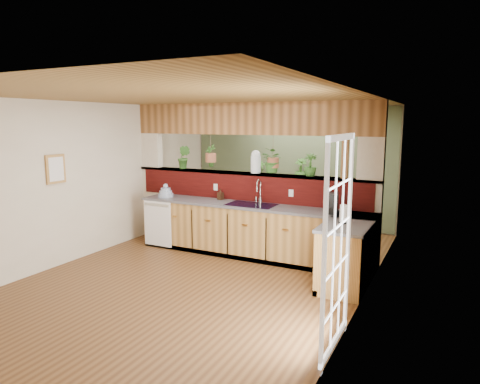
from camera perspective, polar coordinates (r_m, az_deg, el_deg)
The scene contains 28 objects.
ground at distance 6.70m, azimuth -4.11°, elevation -10.53°, with size 4.60×7.00×0.01m, color #57361A.
ceiling at distance 6.31m, azimuth -4.39°, elevation 12.28°, with size 4.60×7.00×0.01m, color brown.
wall_back at distance 9.52m, azimuth 6.68°, elevation 3.42°, with size 4.60×0.02×2.60m, color beige.
wall_left at distance 7.80m, azimuth -18.89°, elevation 1.67°, with size 0.02×7.00×2.60m, color beige.
wall_right at distance 5.57m, azimuth 16.51°, elevation -1.13°, with size 0.02×7.00×2.60m, color beige.
pass_through_partition at distance 7.55m, azimuth 1.23°, elevation 1.10°, with size 4.60×0.21×2.60m.
pass_through_ledge at distance 7.54m, azimuth 1.04°, elevation 2.47°, with size 4.60×0.21×0.04m, color brown.
header_beam at distance 7.49m, azimuth 1.06°, elevation 9.74°, with size 4.60×0.15×0.55m, color brown.
sage_backwall at distance 9.50m, azimuth 6.64°, elevation 3.41°, with size 4.55×0.02×2.55m, color #546545.
countertop at distance 6.96m, azimuth 5.53°, elevation -5.91°, with size 4.14×1.52×0.90m.
dishwasher at distance 7.90m, azimuth -10.93°, elevation -4.12°, with size 0.58×0.03×0.82m.
navy_sink at distance 7.19m, azimuth 1.52°, elevation -2.31°, with size 0.82×0.50×0.18m.
french_door at distance 4.39m, azimuth 12.86°, elevation -7.12°, with size 0.06×1.02×2.16m, color white.
framed_print at distance 7.22m, azimuth -23.36°, elevation 2.83°, with size 0.04×0.35×0.45m.
faucet at distance 7.25m, azimuth 2.58°, elevation 0.22°, with size 0.18×0.18×0.42m.
dish_stack at distance 8.00m, azimuth -9.88°, elevation -0.11°, with size 0.29×0.29×0.25m.
soap_dispenser at distance 7.61m, azimuth -2.61°, elevation -0.31°, with size 0.09×0.09×0.19m, color #3B2415.
coffee_maker at distance 6.65m, azimuth 12.19°, elevation -1.56°, with size 0.16×0.28×0.31m.
paper_towel at distance 6.04m, azimuth 13.64°, elevation -2.89°, with size 0.13×0.13×0.27m.
glass_jar at distance 7.45m, azimuth 2.11°, elevation 4.07°, with size 0.18×0.18×0.40m.
ledge_plant_left at distance 8.19m, azimuth -7.49°, elevation 4.63°, with size 0.24×0.20×0.44m, color #2B571E.
ledge_plant_right at distance 7.10m, azimuth 9.35°, elevation 3.59°, with size 0.21×0.21×0.37m, color #2B571E.
hanging_plant_a at distance 7.86m, azimuth -3.93°, elevation 5.80°, with size 0.25×0.21×0.53m.
hanging_plant_b at distance 7.31m, azimuth 4.43°, elevation 5.66°, with size 0.48×0.46×0.55m.
shelving_console at distance 9.46m, azimuth 5.25°, elevation -1.49°, with size 1.60×0.43×1.07m, color black.
shelf_plant_a at distance 9.52m, azimuth 2.84°, elevation 3.00°, with size 0.20×0.13×0.38m, color #2B571E.
shelf_plant_b at distance 9.18m, azimuth 8.09°, elevation 2.98°, with size 0.26×0.26×0.47m, color #2B571E.
floor_plant at distance 8.16m, azimuth 11.72°, elevation -4.29°, with size 0.68×0.59×0.76m, color #2B571E.
Camera 1 is at (3.25, -5.40, 2.28)m, focal length 32.00 mm.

